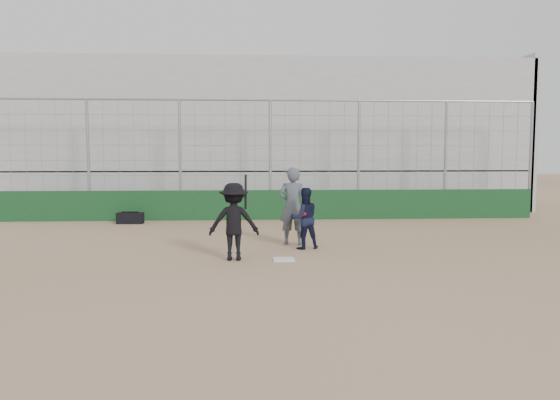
{
  "coord_description": "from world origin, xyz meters",
  "views": [
    {
      "loc": [
        -0.75,
        -11.33,
        2.27
      ],
      "look_at": [
        0.0,
        1.4,
        1.15
      ],
      "focal_mm": 35.0,
      "sensor_mm": 36.0,
      "label": 1
    }
  ],
  "objects": [
    {
      "name": "bleachers",
      "position": [
        0.0,
        11.95,
        2.92
      ],
      "size": [
        20.25,
        6.7,
        6.98
      ],
      "color": "#9B9B9B",
      "rests_on": "ground"
    },
    {
      "name": "home_plate",
      "position": [
        0.0,
        0.0,
        0.01
      ],
      "size": [
        0.44,
        0.44,
        0.02
      ],
      "primitive_type": "cube",
      "color": "white",
      "rests_on": "ground"
    },
    {
      "name": "batter_at_plate",
      "position": [
        -1.05,
        0.08,
        0.82
      ],
      "size": [
        1.06,
        0.74,
        1.8
      ],
      "color": "black",
      "rests_on": "ground"
    },
    {
      "name": "backstop",
      "position": [
        0.0,
        7.0,
        0.96
      ],
      "size": [
        18.1,
        0.25,
        4.04
      ],
      "color": "#113819",
      "rests_on": "ground"
    },
    {
      "name": "umpire",
      "position": [
        0.34,
        1.94,
        0.86
      ],
      "size": [
        0.77,
        0.58,
        1.71
      ],
      "primitive_type": "imported",
      "rotation": [
        0.0,
        0.0,
        2.95
      ],
      "color": "#49525D",
      "rests_on": "ground"
    },
    {
      "name": "ground",
      "position": [
        0.0,
        0.0,
        0.0
      ],
      "size": [
        90.0,
        90.0,
        0.0
      ],
      "primitive_type": "plane",
      "color": "#816246",
      "rests_on": "ground"
    },
    {
      "name": "catcher_crouched",
      "position": [
        0.57,
        1.29,
        0.49
      ],
      "size": [
        0.83,
        0.73,
        1.0
      ],
      "color": "black",
      "rests_on": "ground"
    },
    {
      "name": "equipment_bag",
      "position": [
        -4.51,
        6.18,
        0.18
      ],
      "size": [
        0.83,
        0.38,
        0.39
      ],
      "color": "black",
      "rests_on": "ground"
    }
  ]
}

